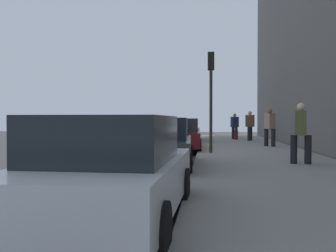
{
  "coord_description": "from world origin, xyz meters",
  "views": [
    {
      "loc": [
        -16.27,
        -1.4,
        1.46
      ],
      "look_at": [
        0.36,
        0.38,
        1.17
      ],
      "focal_mm": 39.52,
      "sensor_mm": 36.0,
      "label": 1
    }
  ],
  "objects_px": {
    "parked_car_black": "(185,131)",
    "traffic_light_pole": "(211,84)",
    "pedestrian_brown_coat": "(250,125)",
    "pedestrian_olive_coat": "(301,131)",
    "parked_car_white": "(112,171)",
    "rolling_suitcase": "(236,135)",
    "parked_car_maroon": "(180,135)",
    "pedestrian_tan_coat": "(270,126)",
    "pedestrian_navy_coat": "(235,125)",
    "parked_car_charcoal": "(160,144)"
  },
  "relations": [
    {
      "from": "parked_car_charcoal",
      "to": "traffic_light_pole",
      "type": "distance_m",
      "value": 4.91
    },
    {
      "from": "pedestrian_navy_coat",
      "to": "pedestrian_brown_coat",
      "type": "distance_m",
      "value": 1.73
    },
    {
      "from": "parked_car_charcoal",
      "to": "rolling_suitcase",
      "type": "xyz_separation_m",
      "value": [
        14.11,
        -3.26,
        -0.3
      ]
    },
    {
      "from": "pedestrian_navy_coat",
      "to": "pedestrian_brown_coat",
      "type": "xyz_separation_m",
      "value": [
        -1.51,
        -0.83,
        0.06
      ]
    },
    {
      "from": "pedestrian_olive_coat",
      "to": "parked_car_black",
      "type": "bearing_deg",
      "value": 19.86
    },
    {
      "from": "parked_car_white",
      "to": "pedestrian_olive_coat",
      "type": "bearing_deg",
      "value": -32.53
    },
    {
      "from": "parked_car_maroon",
      "to": "pedestrian_brown_coat",
      "type": "xyz_separation_m",
      "value": [
        6.73,
        -3.89,
        0.38
      ]
    },
    {
      "from": "parked_car_black",
      "to": "pedestrian_brown_coat",
      "type": "relative_size",
      "value": 2.59
    },
    {
      "from": "pedestrian_brown_coat",
      "to": "pedestrian_olive_coat",
      "type": "relative_size",
      "value": 1.02
    },
    {
      "from": "pedestrian_olive_coat",
      "to": "rolling_suitcase",
      "type": "relative_size",
      "value": 1.88
    },
    {
      "from": "parked_car_charcoal",
      "to": "rolling_suitcase",
      "type": "relative_size",
      "value": 4.75
    },
    {
      "from": "parked_car_maroon",
      "to": "pedestrian_olive_coat",
      "type": "distance_m",
      "value": 6.82
    },
    {
      "from": "pedestrian_olive_coat",
      "to": "rolling_suitcase",
      "type": "distance_m",
      "value": 13.43
    },
    {
      "from": "parked_car_white",
      "to": "rolling_suitcase",
      "type": "height_order",
      "value": "parked_car_white"
    },
    {
      "from": "parked_car_maroon",
      "to": "pedestrian_navy_coat",
      "type": "distance_m",
      "value": 8.8
    },
    {
      "from": "parked_car_white",
      "to": "pedestrian_brown_coat",
      "type": "xyz_separation_m",
      "value": [
        18.61,
        -3.95,
        0.38
      ]
    },
    {
      "from": "parked_car_maroon",
      "to": "parked_car_black",
      "type": "relative_size",
      "value": 0.89
    },
    {
      "from": "pedestrian_navy_coat",
      "to": "traffic_light_pole",
      "type": "xyz_separation_m",
      "value": [
        -10.31,
        1.68,
        1.79
      ]
    },
    {
      "from": "traffic_light_pole",
      "to": "parked_car_white",
      "type": "bearing_deg",
      "value": 171.67
    },
    {
      "from": "parked_car_white",
      "to": "pedestrian_navy_coat",
      "type": "distance_m",
      "value": 20.36
    },
    {
      "from": "parked_car_maroon",
      "to": "rolling_suitcase",
      "type": "distance_m",
      "value": 8.47
    },
    {
      "from": "parked_car_black",
      "to": "pedestrian_brown_coat",
      "type": "xyz_separation_m",
      "value": [
        0.76,
        -4.04,
        0.38
      ]
    },
    {
      "from": "parked_car_white",
      "to": "parked_car_maroon",
      "type": "distance_m",
      "value": 11.87
    },
    {
      "from": "pedestrian_tan_coat",
      "to": "rolling_suitcase",
      "type": "distance_m",
      "value": 6.31
    },
    {
      "from": "parked_car_charcoal",
      "to": "pedestrian_brown_coat",
      "type": "bearing_deg",
      "value": -17.22
    },
    {
      "from": "parked_car_black",
      "to": "traffic_light_pole",
      "type": "xyz_separation_m",
      "value": [
        -8.04,
        -1.53,
        2.1
      ]
    },
    {
      "from": "parked_car_maroon",
      "to": "rolling_suitcase",
      "type": "height_order",
      "value": "parked_car_maroon"
    },
    {
      "from": "parked_car_white",
      "to": "parked_car_charcoal",
      "type": "xyz_separation_m",
      "value": [
        5.63,
        0.07,
        0.0
      ]
    },
    {
      "from": "pedestrian_navy_coat",
      "to": "rolling_suitcase",
      "type": "xyz_separation_m",
      "value": [
        -0.37,
        -0.07,
        -0.62
      ]
    },
    {
      "from": "parked_car_charcoal",
      "to": "pedestrian_tan_coat",
      "type": "distance_m",
      "value": 9.09
    },
    {
      "from": "parked_car_white",
      "to": "rolling_suitcase",
      "type": "relative_size",
      "value": 4.31
    },
    {
      "from": "pedestrian_brown_coat",
      "to": "rolling_suitcase",
      "type": "xyz_separation_m",
      "value": [
        1.14,
        0.76,
        -0.68
      ]
    },
    {
      "from": "parked_car_black",
      "to": "parked_car_charcoal",
      "type": "bearing_deg",
      "value": -179.91
    },
    {
      "from": "pedestrian_brown_coat",
      "to": "traffic_light_pole",
      "type": "bearing_deg",
      "value": 164.07
    },
    {
      "from": "parked_car_white",
      "to": "pedestrian_tan_coat",
      "type": "relative_size",
      "value": 2.24
    },
    {
      "from": "parked_car_maroon",
      "to": "pedestrian_tan_coat",
      "type": "height_order",
      "value": "pedestrian_tan_coat"
    },
    {
      "from": "pedestrian_olive_coat",
      "to": "pedestrian_navy_coat",
      "type": "bearing_deg",
      "value": 3.92
    },
    {
      "from": "parked_car_charcoal",
      "to": "parked_car_maroon",
      "type": "relative_size",
      "value": 1.07
    },
    {
      "from": "pedestrian_tan_coat",
      "to": "parked_car_white",
      "type": "bearing_deg",
      "value": 162.28
    },
    {
      "from": "parked_car_charcoal",
      "to": "pedestrian_olive_coat",
      "type": "relative_size",
      "value": 2.53
    },
    {
      "from": "parked_car_black",
      "to": "traffic_light_pole",
      "type": "height_order",
      "value": "traffic_light_pole"
    },
    {
      "from": "pedestrian_olive_coat",
      "to": "pedestrian_brown_coat",
      "type": "bearing_deg",
      "value": 0.51
    },
    {
      "from": "parked_car_black",
      "to": "pedestrian_olive_coat",
      "type": "distance_m",
      "value": 12.22
    },
    {
      "from": "pedestrian_tan_coat",
      "to": "pedestrian_olive_coat",
      "type": "relative_size",
      "value": 1.02
    },
    {
      "from": "parked_car_white",
      "to": "parked_car_black",
      "type": "distance_m",
      "value": 17.85
    },
    {
      "from": "pedestrian_olive_coat",
      "to": "traffic_light_pole",
      "type": "bearing_deg",
      "value": 37.25
    },
    {
      "from": "parked_car_charcoal",
      "to": "pedestrian_navy_coat",
      "type": "height_order",
      "value": "pedestrian_navy_coat"
    },
    {
      "from": "parked_car_black",
      "to": "pedestrian_brown_coat",
      "type": "bearing_deg",
      "value": -79.38
    },
    {
      "from": "parked_car_maroon",
      "to": "pedestrian_navy_coat",
      "type": "height_order",
      "value": "pedestrian_navy_coat"
    },
    {
      "from": "parked_car_charcoal",
      "to": "parked_car_maroon",
      "type": "height_order",
      "value": "same"
    }
  ]
}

